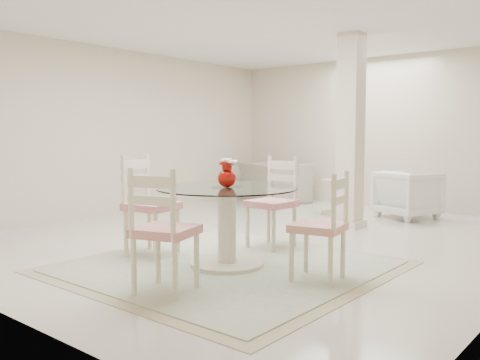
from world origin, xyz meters
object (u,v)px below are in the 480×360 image
Objects in this scene: column at (350,132)px; recliner_taupe at (274,183)px; dining_table at (227,227)px; armchair_white at (408,194)px; dining_chair_south at (161,222)px; dining_chair_west at (146,197)px; red_vase at (227,174)px; dining_chair_east at (326,219)px; side_table at (338,198)px; dining_chair_north at (275,195)px.

column reaches higher than recliner_taupe.
dining_table reaches higher than armchair_white.
dining_table is 1.04m from dining_chair_south.
dining_chair_west is (-1.01, -0.17, 0.23)m from dining_table.
dining_chair_west reaches higher than red_vase.
dining_chair_south reaches higher than recliner_taupe.
armchair_white is at bearing -27.07° from dining_chair_west.
recliner_taupe is at bearing 120.42° from red_vase.
side_table is at bearing -164.12° from dining_chair_east.
dining_chair_east is at bearing -33.78° from dining_chair_north.
red_vase is 0.34× the size of armchair_white.
dining_chair_west is at bearing -107.06° from column.
dining_chair_north is 2.81m from side_table.
red_vase is 0.25× the size of dining_chair_south.
column is at bearing -167.97° from dining_chair_east.
column reaches higher than dining_chair_south.
dining_chair_west is at bearing 128.72° from recliner_taupe.
dining_chair_north is at bearing -47.30° from dining_chair_west.
column is 4.71× the size of side_table.
dining_chair_west is 2.10× the size of side_table.
column reaches higher than dining_table.
dining_chair_east is 2.05m from dining_chair_west.
side_table is (-0.67, 2.71, -0.35)m from dining_chair_north.
dining_table is 4.99m from recliner_taupe.
armchair_white is at bearing -108.41° from dining_chair_south.
dining_chair_west is 3.91m from side_table.
red_vase is 1.07m from dining_chair_north.
dining_table is 1.05m from dining_chair_west.
recliner_taupe reaches higher than side_table.
dining_table is 4.87× the size of red_vase.
column is 2.50× the size of dining_chair_east.
red_vase is (0.12, -2.76, -0.42)m from column.
dining_chair_north reaches higher than dining_chair_east.
dining_chair_south is 5.96m from recliner_taupe.
dining_chair_north reaches higher than armchair_white.
side_table is (-1.00, 4.73, -0.34)m from dining_chair_south.
dining_chair_north is 2.03× the size of side_table.
recliner_taupe is 2.06× the size of side_table.
dining_chair_south is at bearing -80.27° from red_vase.
dining_chair_west reaches higher than dining_table.
column is 3.85m from dining_chair_south.
red_vase is 1.08m from dining_chair_east.
column is at bearing 167.43° from recliner_taupe.
dining_chair_east is 4.01m from side_table.
recliner_taupe is (-3.53, 4.14, -0.18)m from dining_chair_east.
armchair_white is (2.74, -0.21, -0.01)m from recliner_taupe.
dining_chair_west is at bearing -123.78° from dining_chair_north.
dining_chair_west is (-0.90, -2.93, -0.72)m from column.
dining_chair_south is at bearing -78.11° from side_table.
recliner_taupe is 1.44× the size of armchair_white.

